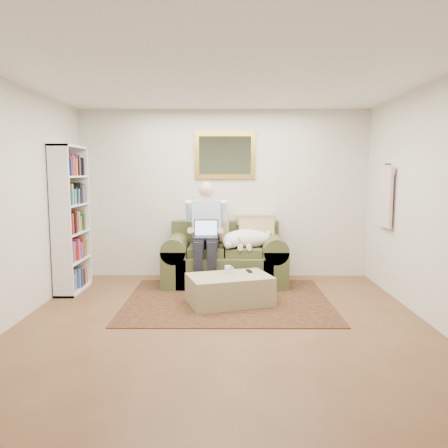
{
  "coord_description": "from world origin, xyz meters",
  "views": [
    {
      "loc": [
        0.06,
        -4.33,
        1.64
      ],
      "look_at": [
        0.01,
        1.48,
        0.95
      ],
      "focal_mm": 35.0,
      "sensor_mm": 36.0,
      "label": 1
    }
  ],
  "objects_px": {
    "sofa": "(225,263)",
    "seated_man": "(206,235)",
    "ottoman": "(229,290)",
    "laptop": "(206,233)",
    "coffee_mug": "(228,270)",
    "bookshelf": "(71,219)",
    "sleeping_dog": "(247,239)"
  },
  "relations": [
    {
      "from": "sofa",
      "to": "bookshelf",
      "type": "relative_size",
      "value": 0.89
    },
    {
      "from": "coffee_mug",
      "to": "bookshelf",
      "type": "height_order",
      "value": "bookshelf"
    },
    {
      "from": "laptop",
      "to": "coffee_mug",
      "type": "bearing_deg",
      "value": -65.66
    },
    {
      "from": "seated_man",
      "to": "laptop",
      "type": "distance_m",
      "value": 0.08
    },
    {
      "from": "sofa",
      "to": "ottoman",
      "type": "relative_size",
      "value": 1.79
    },
    {
      "from": "ottoman",
      "to": "coffee_mug",
      "type": "height_order",
      "value": "coffee_mug"
    },
    {
      "from": "sofa",
      "to": "coffee_mug",
      "type": "bearing_deg",
      "value": -87.18
    },
    {
      "from": "bookshelf",
      "to": "sofa",
      "type": "bearing_deg",
      "value": 11.11
    },
    {
      "from": "sleeping_dog",
      "to": "coffee_mug",
      "type": "bearing_deg",
      "value": -108.21
    },
    {
      "from": "ottoman",
      "to": "coffee_mug",
      "type": "bearing_deg",
      "value": 100.2
    },
    {
      "from": "ottoman",
      "to": "bookshelf",
      "type": "height_order",
      "value": "bookshelf"
    },
    {
      "from": "sofa",
      "to": "ottoman",
      "type": "distance_m",
      "value": 1.04
    },
    {
      "from": "coffee_mug",
      "to": "ottoman",
      "type": "bearing_deg",
      "value": -79.8
    },
    {
      "from": "laptop",
      "to": "coffee_mug",
      "type": "xyz_separation_m",
      "value": [
        0.31,
        -0.69,
        -0.37
      ]
    },
    {
      "from": "seated_man",
      "to": "coffee_mug",
      "type": "distance_m",
      "value": 0.89
    },
    {
      "from": "laptop",
      "to": "seated_man",
      "type": "bearing_deg",
      "value": 90.0
    },
    {
      "from": "ottoman",
      "to": "sofa",
      "type": "bearing_deg",
      "value": 93.61
    },
    {
      "from": "ottoman",
      "to": "coffee_mug",
      "type": "distance_m",
      "value": 0.26
    },
    {
      "from": "ottoman",
      "to": "bookshelf",
      "type": "xyz_separation_m",
      "value": [
        -2.18,
        0.62,
        0.82
      ]
    },
    {
      "from": "laptop",
      "to": "bookshelf",
      "type": "height_order",
      "value": "bookshelf"
    },
    {
      "from": "sofa",
      "to": "laptop",
      "type": "bearing_deg",
      "value": -138.98
    },
    {
      "from": "seated_man",
      "to": "coffee_mug",
      "type": "height_order",
      "value": "seated_man"
    },
    {
      "from": "laptop",
      "to": "coffee_mug",
      "type": "height_order",
      "value": "laptop"
    },
    {
      "from": "laptop",
      "to": "sofa",
      "type": "bearing_deg",
      "value": 41.02
    },
    {
      "from": "sofa",
      "to": "seated_man",
      "type": "bearing_deg",
      "value": -148.55
    },
    {
      "from": "ottoman",
      "to": "bookshelf",
      "type": "relative_size",
      "value": 0.5
    },
    {
      "from": "sofa",
      "to": "sleeping_dog",
      "type": "height_order",
      "value": "sofa"
    },
    {
      "from": "seated_man",
      "to": "ottoman",
      "type": "xyz_separation_m",
      "value": [
        0.33,
        -0.87,
        -0.57
      ]
    },
    {
      "from": "sleeping_dog",
      "to": "coffee_mug",
      "type": "relative_size",
      "value": 7.35
    },
    {
      "from": "laptop",
      "to": "sleeping_dog",
      "type": "height_order",
      "value": "laptop"
    },
    {
      "from": "laptop",
      "to": "coffee_mug",
      "type": "relative_size",
      "value": 3.46
    },
    {
      "from": "seated_man",
      "to": "laptop",
      "type": "xyz_separation_m",
      "value": [
        -0.0,
        -0.07,
        0.04
      ]
    }
  ]
}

